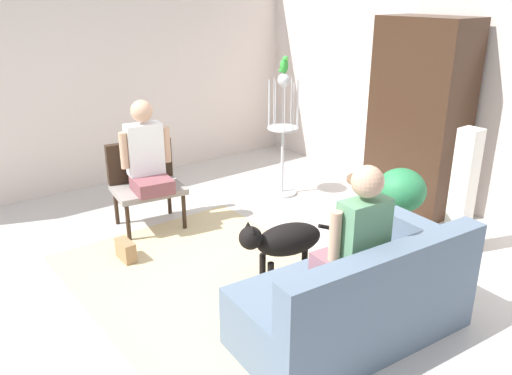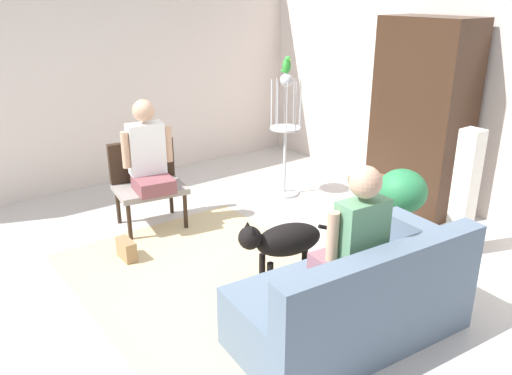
{
  "view_description": "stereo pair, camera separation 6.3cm",
  "coord_description": "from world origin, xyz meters",
  "px_view_note": "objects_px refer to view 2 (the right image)",
  "views": [
    {
      "loc": [
        3.29,
        -2.34,
        2.39
      ],
      "look_at": [
        -0.01,
        0.21,
        0.79
      ],
      "focal_mm": 36.81,
      "sensor_mm": 36.0,
      "label": 1
    },
    {
      "loc": [
        3.33,
        -2.29,
        2.39
      ],
      "look_at": [
        -0.01,
        0.21,
        0.79
      ],
      "focal_mm": 36.81,
      "sensor_mm": 36.0,
      "label": 2
    }
  ],
  "objects_px": {
    "person_on_armchair": "(148,153)",
    "handbag": "(127,250)",
    "parrot": "(287,65)",
    "potted_plant": "(401,204)",
    "column_lamp": "(464,194)",
    "armchair": "(146,176)",
    "person_on_couch": "(356,236)",
    "round_end_table": "(369,205)",
    "bird_cage_stand": "(285,139)",
    "dog": "(283,241)",
    "couch": "(358,300)",
    "armoire_cabinet": "(422,118)"
  },
  "relations": [
    {
      "from": "parrot",
      "to": "armchair",
      "type": "bearing_deg",
      "value": -98.22
    },
    {
      "from": "person_on_armchair",
      "to": "round_end_table",
      "type": "relative_size",
      "value": 1.37
    },
    {
      "from": "person_on_armchair",
      "to": "handbag",
      "type": "relative_size",
      "value": 3.66
    },
    {
      "from": "column_lamp",
      "to": "armchair",
      "type": "bearing_deg",
      "value": -139.75
    },
    {
      "from": "person_on_couch",
      "to": "parrot",
      "type": "xyz_separation_m",
      "value": [
        -2.47,
        1.43,
        0.75
      ]
    },
    {
      "from": "armchair",
      "to": "handbag",
      "type": "height_order",
      "value": "armchair"
    },
    {
      "from": "armchair",
      "to": "column_lamp",
      "type": "bearing_deg",
      "value": 40.25
    },
    {
      "from": "person_on_armchair",
      "to": "handbag",
      "type": "height_order",
      "value": "person_on_armchair"
    },
    {
      "from": "armchair",
      "to": "round_end_table",
      "type": "bearing_deg",
      "value": 41.41
    },
    {
      "from": "column_lamp",
      "to": "armoire_cabinet",
      "type": "xyz_separation_m",
      "value": [
        -0.96,
        0.59,
        0.46
      ]
    },
    {
      "from": "column_lamp",
      "to": "parrot",
      "type": "bearing_deg",
      "value": -170.98
    },
    {
      "from": "bird_cage_stand",
      "to": "armchair",
      "type": "bearing_deg",
      "value": -98.22
    },
    {
      "from": "person_on_couch",
      "to": "armoire_cabinet",
      "type": "height_order",
      "value": "armoire_cabinet"
    },
    {
      "from": "bird_cage_stand",
      "to": "parrot",
      "type": "distance_m",
      "value": 0.87
    },
    {
      "from": "round_end_table",
      "to": "armoire_cabinet",
      "type": "distance_m",
      "value": 1.31
    },
    {
      "from": "parrot",
      "to": "handbag",
      "type": "xyz_separation_m",
      "value": [
        0.4,
        -2.25,
        -1.47
      ]
    },
    {
      "from": "dog",
      "to": "parrot",
      "type": "height_order",
      "value": "parrot"
    },
    {
      "from": "couch",
      "to": "handbag",
      "type": "relative_size",
      "value": 7.15
    },
    {
      "from": "couch",
      "to": "handbag",
      "type": "xyz_separation_m",
      "value": [
        -2.1,
        -0.84,
        -0.22
      ]
    },
    {
      "from": "couch",
      "to": "person_on_couch",
      "type": "bearing_deg",
      "value": -139.32
    },
    {
      "from": "couch",
      "to": "person_on_armchair",
      "type": "height_order",
      "value": "person_on_armchair"
    },
    {
      "from": "bird_cage_stand",
      "to": "handbag",
      "type": "bearing_deg",
      "value": -79.87
    },
    {
      "from": "couch",
      "to": "round_end_table",
      "type": "bearing_deg",
      "value": 129.15
    },
    {
      "from": "parrot",
      "to": "couch",
      "type": "bearing_deg",
      "value": -29.32
    },
    {
      "from": "potted_plant",
      "to": "handbag",
      "type": "height_order",
      "value": "potted_plant"
    },
    {
      "from": "couch",
      "to": "armchair",
      "type": "distance_m",
      "value": 2.77
    },
    {
      "from": "armchair",
      "to": "bird_cage_stand",
      "type": "relative_size",
      "value": 0.6
    },
    {
      "from": "bird_cage_stand",
      "to": "armoire_cabinet",
      "type": "relative_size",
      "value": 0.7
    },
    {
      "from": "round_end_table",
      "to": "bird_cage_stand",
      "type": "bearing_deg",
      "value": 173.61
    },
    {
      "from": "armchair",
      "to": "dog",
      "type": "distance_m",
      "value": 1.87
    },
    {
      "from": "armchair",
      "to": "column_lamp",
      "type": "distance_m",
      "value": 3.17
    },
    {
      "from": "handbag",
      "to": "couch",
      "type": "bearing_deg",
      "value": 21.85
    },
    {
      "from": "potted_plant",
      "to": "handbag",
      "type": "relative_size",
      "value": 3.5
    },
    {
      "from": "column_lamp",
      "to": "armoire_cabinet",
      "type": "relative_size",
      "value": 0.58
    },
    {
      "from": "person_on_couch",
      "to": "person_on_armchair",
      "type": "bearing_deg",
      "value": -173.55
    },
    {
      "from": "round_end_table",
      "to": "dog",
      "type": "bearing_deg",
      "value": -85.51
    },
    {
      "from": "person_on_couch",
      "to": "armoire_cabinet",
      "type": "bearing_deg",
      "value": 118.05
    },
    {
      "from": "couch",
      "to": "potted_plant",
      "type": "xyz_separation_m",
      "value": [
        -0.62,
        1.22,
        0.23
      ]
    },
    {
      "from": "parrot",
      "to": "potted_plant",
      "type": "bearing_deg",
      "value": -5.68
    },
    {
      "from": "person_on_couch",
      "to": "round_end_table",
      "type": "height_order",
      "value": "person_on_couch"
    },
    {
      "from": "armchair",
      "to": "bird_cage_stand",
      "type": "xyz_separation_m",
      "value": [
        0.25,
        1.7,
        0.18
      ]
    },
    {
      "from": "person_on_couch",
      "to": "person_on_armchair",
      "type": "distance_m",
      "value": 2.59
    },
    {
      "from": "person_on_couch",
      "to": "potted_plant",
      "type": "xyz_separation_m",
      "value": [
        -0.59,
        1.25,
        -0.27
      ]
    },
    {
      "from": "person_on_armchair",
      "to": "bird_cage_stand",
      "type": "bearing_deg",
      "value": 86.55
    },
    {
      "from": "column_lamp",
      "to": "handbag",
      "type": "distance_m",
      "value": 3.18
    },
    {
      "from": "potted_plant",
      "to": "handbag",
      "type": "bearing_deg",
      "value": -125.64
    },
    {
      "from": "couch",
      "to": "round_end_table",
      "type": "height_order",
      "value": "couch"
    },
    {
      "from": "armchair",
      "to": "dog",
      "type": "bearing_deg",
      "value": 11.46
    },
    {
      "from": "person_on_couch",
      "to": "round_end_table",
      "type": "xyz_separation_m",
      "value": [
        -0.97,
        1.27,
        -0.42
      ]
    },
    {
      "from": "parrot",
      "to": "potted_plant",
      "type": "xyz_separation_m",
      "value": [
        1.88,
        -0.19,
        -1.03
      ]
    }
  ]
}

